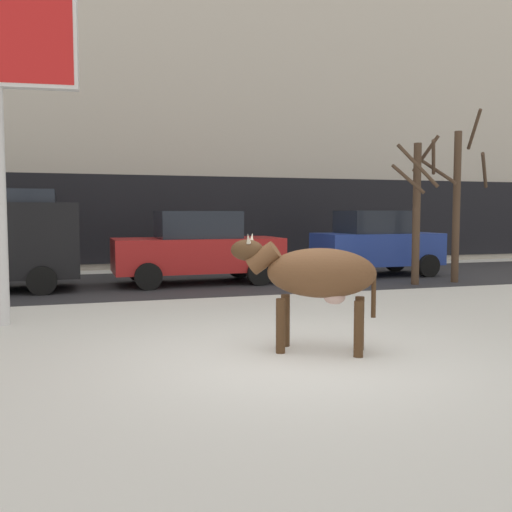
{
  "coord_description": "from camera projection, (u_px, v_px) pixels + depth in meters",
  "views": [
    {
      "loc": [
        -2.46,
        -6.51,
        1.78
      ],
      "look_at": [
        0.25,
        2.14,
        1.1
      ],
      "focal_mm": 39.86,
      "sensor_mm": 36.0,
      "label": 1
    }
  ],
  "objects": [
    {
      "name": "car_red_sedan",
      "position": [
        198.0,
        248.0,
        14.41
      ],
      "size": [
        4.23,
        2.03,
        1.84
      ],
      "color": "red",
      "rests_on": "ground"
    },
    {
      "name": "road_strip",
      "position": [
        180.0,
        283.0,
        14.62
      ],
      "size": [
        60.0,
        5.6,
        0.01
      ],
      "primitive_type": "cube",
      "color": "#333338",
      "rests_on": "ground"
    },
    {
      "name": "building_facade",
      "position": [
        146.0,
        85.0,
        20.79
      ],
      "size": [
        44.0,
        6.1,
        13.0
      ],
      "color": "beige",
      "rests_on": "ground"
    },
    {
      "name": "bare_tree_left_lot",
      "position": [
        458.0,
        199.0,
        14.53
      ],
      "size": [
        1.76,
        1.58,
        4.37
      ],
      "color": "#4C3828",
      "rests_on": "ground"
    },
    {
      "name": "cow_brown",
      "position": [
        315.0,
        275.0,
        7.28
      ],
      "size": [
        1.85,
        1.29,
        1.54
      ],
      "color": "brown",
      "rests_on": "ground"
    },
    {
      "name": "bare_tree_right_lot",
      "position": [
        417.0,
        204.0,
        14.05
      ],
      "size": [
        1.28,
        1.21,
        3.71
      ],
      "color": "#4C3828",
      "rests_on": "ground"
    },
    {
      "name": "pedestrian_by_cars",
      "position": [
        399.0,
        239.0,
        20.1
      ],
      "size": [
        0.36,
        0.24,
        1.73
      ],
      "color": "#282833",
      "rests_on": "ground"
    },
    {
      "name": "ground_plane",
      "position": [
        288.0,
        357.0,
        7.06
      ],
      "size": [
        120.0,
        120.0,
        0.0
      ],
      "primitive_type": "plane",
      "color": "white"
    },
    {
      "name": "car_blue_hatchback",
      "position": [
        376.0,
        243.0,
        16.28
      ],
      "size": [
        3.53,
        1.96,
        1.86
      ],
      "color": "#233D9E",
      "rests_on": "ground"
    }
  ]
}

